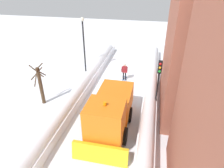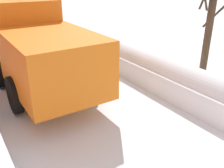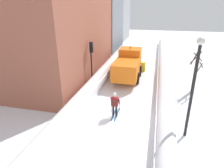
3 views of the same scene
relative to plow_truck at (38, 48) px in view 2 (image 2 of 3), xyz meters
name	(u,v)px [view 2 (image 2 of 3)]	position (x,y,z in m)	size (l,w,h in m)	color
ground_plane	(39,69)	(0.54, 2.10, -1.48)	(80.00, 80.00, 0.00)	white
snowbank_right	(99,46)	(3.54, 2.10, -0.94)	(1.10, 36.00, 1.17)	white
plow_truck	(38,48)	(0.00, 0.00, 0.00)	(3.20, 5.98, 3.12)	orange
bare_tree_near	(209,29)	(6.09, -1.91, 0.27)	(1.17, 1.36, 3.57)	#473220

